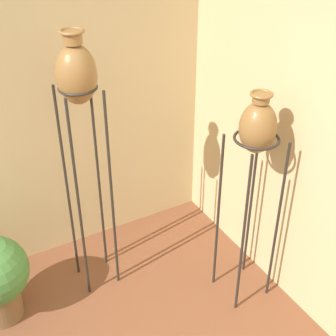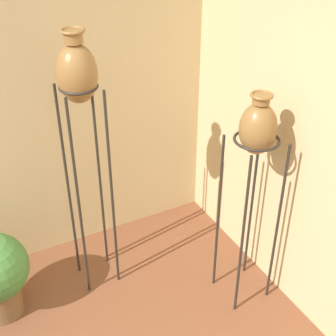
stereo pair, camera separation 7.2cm
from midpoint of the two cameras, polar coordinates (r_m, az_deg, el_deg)
vase_stand_tall at (r=3.05m, az=-10.22°, el=10.06°), size 0.27×0.27×2.01m
vase_stand_medium at (r=3.06m, az=11.46°, el=3.71°), size 0.32×0.32×1.66m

